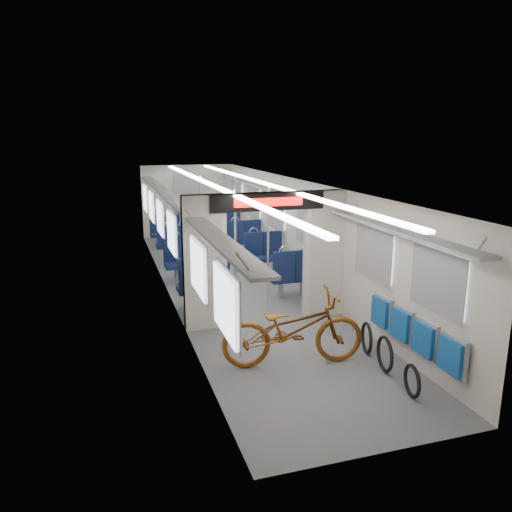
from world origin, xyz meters
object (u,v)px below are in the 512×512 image
at_px(bike_hoop_a, 412,383).
at_px(seat_bay_near_right, 278,261).
at_px(bike_hoop_c, 367,339).
at_px(stanchion_near_right, 268,248).
at_px(bicycle, 293,329).
at_px(stanchion_near_left, 235,252).
at_px(stanchion_far_right, 236,224).
at_px(seat_bay_far_left, 169,235).
at_px(bike_hoop_b, 385,356).
at_px(flip_bench, 413,331).
at_px(seat_bay_near_left, 194,267).
at_px(seat_bay_far_right, 234,230).
at_px(stanchion_far_left, 202,225).

height_order(bike_hoop_a, seat_bay_near_right, seat_bay_near_right).
xyz_separation_m(bike_hoop_a, bike_hoop_c, (0.11, 1.34, 0.03)).
bearing_deg(stanchion_near_right, bicycle, -100.50).
distance_m(bike_hoop_c, stanchion_near_left, 2.90).
bearing_deg(bicycle, seat_bay_near_right, -8.26).
distance_m(seat_bay_near_right, stanchion_far_right, 1.71).
bearing_deg(seat_bay_near_right, bike_hoop_a, -90.11).
bearing_deg(stanchion_near_left, seat_bay_far_left, 96.16).
bearing_deg(stanchion_near_right, seat_bay_far_left, 103.97).
bearing_deg(stanchion_near_left, bike_hoop_b, -65.32).
relative_size(flip_bench, seat_bay_far_left, 1.10).
relative_size(bike_hoop_a, stanchion_far_right, 0.19).
bearing_deg(bike_hoop_c, seat_bay_near_left, 118.33).
relative_size(bicycle, seat_bay_near_right, 0.96).
relative_size(flip_bench, seat_bay_near_left, 0.91).
bearing_deg(seat_bay_near_right, stanchion_far_right, 109.70).
distance_m(bike_hoop_a, stanchion_far_right, 6.68).
xyz_separation_m(seat_bay_near_left, seat_bay_far_left, (-0.00, 3.76, -0.05)).
height_order(bike_hoop_b, seat_bay_far_right, seat_bay_far_right).
distance_m(bike_hoop_c, seat_bay_near_left, 4.17).
bearing_deg(stanchion_far_right, bicycle, -96.18).
height_order(bike_hoop_c, seat_bay_far_left, seat_bay_far_left).
height_order(flip_bench, seat_bay_near_left, seat_bay_near_left).
relative_size(bike_hoop_c, seat_bay_far_right, 0.23).
bearing_deg(bike_hoop_a, bicycle, 129.85).
relative_size(bike_hoop_a, stanchion_near_right, 0.19).
bearing_deg(bicycle, seat_bay_near_left, 19.88).
height_order(bike_hoop_b, stanchion_far_right, stanchion_far_right).
height_order(bike_hoop_c, stanchion_far_right, stanchion_far_right).
bearing_deg(seat_bay_near_right, stanchion_near_left, -133.68).
bearing_deg(stanchion_near_right, stanchion_near_left, -168.22).
distance_m(stanchion_near_right, stanchion_far_right, 2.76).
height_order(bike_hoop_b, seat_bay_near_right, seat_bay_near_right).
distance_m(stanchion_near_right, stanchion_far_left, 2.95).
height_order(seat_bay_near_left, stanchion_far_left, stanchion_far_left).
bearing_deg(seat_bay_far_right, bicycle, -98.46).
xyz_separation_m(seat_bay_near_right, stanchion_near_left, (-1.32, -1.39, 0.60)).
bearing_deg(bike_hoop_a, seat_bay_far_right, 89.94).
bearing_deg(seat_bay_near_right, seat_bay_far_right, 90.00).
bearing_deg(bicycle, stanchion_near_right, -2.29).
distance_m(bike_hoop_b, stanchion_far_right, 5.96).
relative_size(bike_hoop_b, seat_bay_far_right, 0.24).
bearing_deg(seat_bay_far_right, bike_hoop_a, -90.06).
distance_m(bicycle, bike_hoop_c, 1.26).
distance_m(seat_bay_far_left, seat_bay_far_right, 1.87).
relative_size(bike_hoop_c, stanchion_far_left, 0.21).
xyz_separation_m(flip_bench, seat_bay_far_right, (-0.42, 8.14, -0.03)).
xyz_separation_m(stanchion_near_right, stanchion_far_right, (0.10, 2.76, 0.00)).
distance_m(bike_hoop_c, stanchion_far_left, 5.63).
xyz_separation_m(seat_bay_near_right, stanchion_near_right, (-0.65, -1.24, 0.60)).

